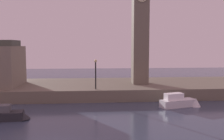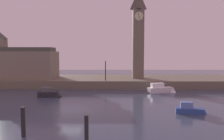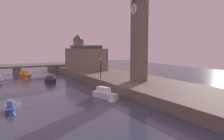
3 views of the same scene
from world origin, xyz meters
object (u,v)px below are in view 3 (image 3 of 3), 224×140
object	(u,v)px
clock_tower	(139,28)
boat_ferry_white	(106,95)
streetlamp	(101,66)
parliament_hall	(85,57)
boat_tour_blue	(11,108)
boat_patrol_orange	(25,75)
boat_barge_dark	(50,80)
boat_cruiser_grey	(0,80)

from	to	relation	value
clock_tower	boat_ferry_white	size ratio (longest dim) A/B	3.52
boat_ferry_white	streetlamp	bearing A→B (deg)	158.06
parliament_hall	streetlamp	distance (m)	17.08
boat_ferry_white	boat_tour_blue	bearing A→B (deg)	-88.09
boat_patrol_orange	boat_barge_dark	size ratio (longest dim) A/B	1.34
boat_cruiser_grey	boat_tour_blue	world-z (taller)	boat_tour_blue
boat_tour_blue	boat_barge_dark	xyz separation A→B (m)	(-18.09, 9.01, 0.08)
boat_cruiser_grey	streetlamp	bearing A→B (deg)	49.54
streetlamp	boat_ferry_white	size ratio (longest dim) A/B	0.75
boat_barge_dark	boat_ferry_white	bearing A→B (deg)	11.73
parliament_hall	clock_tower	bearing A→B (deg)	1.48
clock_tower	boat_cruiser_grey	bearing A→B (deg)	-134.63
clock_tower	streetlamp	world-z (taller)	clock_tower
boat_barge_dark	streetlamp	bearing A→B (deg)	42.93
clock_tower	streetlamp	size ratio (longest dim) A/B	4.70
boat_cruiser_grey	boat_barge_dark	distance (m)	10.89
clock_tower	boat_ferry_white	bearing A→B (deg)	-68.40
boat_ferry_white	parliament_hall	bearing A→B (deg)	164.12
boat_cruiser_grey	boat_ferry_white	size ratio (longest dim) A/B	1.09
boat_cruiser_grey	boat_patrol_orange	size ratio (longest dim) A/B	1.13
streetlamp	boat_cruiser_grey	world-z (taller)	streetlamp
streetlamp	boat_barge_dark	bearing A→B (deg)	-137.07
parliament_hall	boat_barge_dark	distance (m)	14.64
clock_tower	boat_patrol_orange	size ratio (longest dim) A/B	3.64
clock_tower	boat_ferry_white	world-z (taller)	clock_tower
parliament_hall	boat_ferry_white	world-z (taller)	parliament_hall
streetlamp	boat_ferry_white	world-z (taller)	streetlamp
boat_ferry_white	boat_cruiser_grey	bearing A→B (deg)	-151.79
parliament_hall	streetlamp	size ratio (longest dim) A/B	3.26
boat_tour_blue	boat_ferry_white	xyz separation A→B (m)	(-0.42, 12.68, 0.14)
streetlamp	boat_ferry_white	xyz separation A→B (m)	(9.58, -3.86, -3.26)
boat_patrol_orange	clock_tower	bearing A→B (deg)	31.09
boat_patrol_orange	parliament_hall	bearing A→B (deg)	81.80
clock_tower	boat_tour_blue	bearing A→B (deg)	-80.11
boat_tour_blue	boat_patrol_orange	size ratio (longest dim) A/B	0.72
parliament_hall	boat_ferry_white	distance (m)	27.59
parliament_hall	streetlamp	world-z (taller)	parliament_hall
boat_tour_blue	boat_cruiser_grey	bearing A→B (deg)	-179.89
boat_ferry_white	boat_patrol_orange	bearing A→B (deg)	-165.92
boat_cruiser_grey	boat_patrol_orange	xyz separation A→B (m)	(-4.64, 5.61, 0.18)
parliament_hall	boat_patrol_orange	distance (m)	15.26
clock_tower	parliament_hall	xyz separation A→B (m)	(-23.07, -0.60, -5.98)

